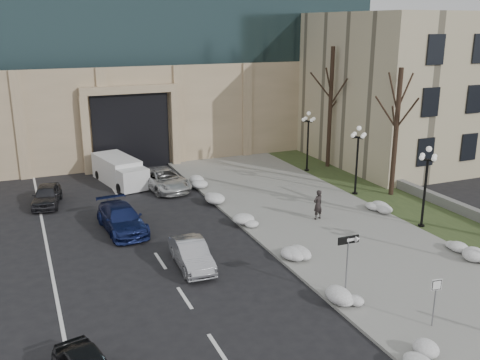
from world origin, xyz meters
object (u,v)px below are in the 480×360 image
at_px(car_c, 122,219).
at_px(lamppost_c, 358,151).
at_px(car_b, 192,254).
at_px(lamppost_d, 308,133).
at_px(car_e, 47,195).
at_px(car_d, 163,179).
at_px(pedestrian, 318,205).
at_px(box_truck, 120,171).
at_px(keep_sign, 436,293).
at_px(one_way_sign, 352,247).
at_px(lamppost_b, 426,176).

bearing_deg(car_c, lamppost_c, -3.43).
height_order(car_b, lamppost_d, lamppost_d).
bearing_deg(car_e, car_c, -49.15).
bearing_deg(car_b, car_d, 83.30).
bearing_deg(pedestrian, box_truck, -67.07).
height_order(box_truck, keep_sign, keep_sign).
bearing_deg(box_truck, one_way_sign, -86.30).
xyz_separation_m(lamppost_b, lamppost_d, (0.00, 13.00, 0.00)).
height_order(car_c, lamppost_c, lamppost_c).
bearing_deg(lamppost_b, pedestrian, 145.95).
bearing_deg(box_truck, car_c, -111.97).
bearing_deg(car_c, one_way_sign, -61.33).
bearing_deg(car_d, one_way_sign, -90.10).
relative_size(car_e, pedestrian, 2.20).
distance_m(one_way_sign, lamppost_b, 9.79).
height_order(car_d, lamppost_b, lamppost_b).
xyz_separation_m(lamppost_b, lamppost_c, (0.00, 6.50, 0.00)).
relative_size(keep_sign, lamppost_b, 0.43).
height_order(car_e, box_truck, box_truck).
bearing_deg(car_e, keep_sign, -47.91).
bearing_deg(car_b, box_truck, 94.22).
relative_size(car_b, box_truck, 0.64).
bearing_deg(lamppost_b, keep_sign, -128.98).
distance_m(one_way_sign, keep_sign, 3.75).
distance_m(car_b, pedestrian, 9.24).
xyz_separation_m(car_c, pedestrian, (10.87, -2.90, 0.29)).
bearing_deg(keep_sign, car_b, 136.26).
distance_m(car_d, one_way_sign, 18.32).
relative_size(car_e, lamppost_d, 0.82).
relative_size(pedestrian, lamppost_c, 0.37).
distance_m(box_truck, lamppost_d, 14.44).
xyz_separation_m(car_c, car_d, (4.18, 6.69, 0.01)).
relative_size(car_d, lamppost_c, 1.09).
relative_size(car_c, car_d, 0.95).
relative_size(car_d, one_way_sign, 1.87).
bearing_deg(car_b, keep_sign, -49.79).
height_order(box_truck, lamppost_b, lamppost_b).
height_order(car_c, pedestrian, pedestrian).
bearing_deg(pedestrian, lamppost_b, 131.97).
bearing_deg(one_way_sign, keep_sign, -65.09).
distance_m(car_e, lamppost_d, 19.44).
height_order(car_e, lamppost_b, lamppost_b).
height_order(car_b, car_c, car_c).
xyz_separation_m(car_b, car_e, (-5.70, 12.20, 0.02)).
height_order(car_d, one_way_sign, one_way_sign).
xyz_separation_m(pedestrian, lamppost_d, (4.86, 9.72, 2.06)).
relative_size(pedestrian, lamppost_d, 0.37).
bearing_deg(car_e, lamppost_d, 12.95).
xyz_separation_m(car_e, one_way_sign, (10.95, -17.55, 1.63)).
bearing_deg(car_d, car_e, 172.83).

